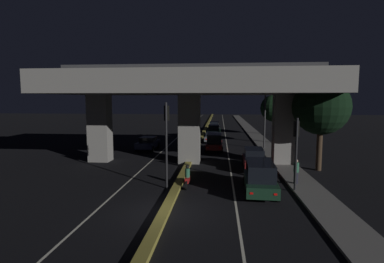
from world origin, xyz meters
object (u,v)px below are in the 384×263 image
at_px(traffic_light_right_of_median, 296,142).
at_px(car_silver_second_oncoming, 189,132).
at_px(car_dark_blue_lead_oncoming, 148,143).
at_px(car_dark_red_third, 214,142).
at_px(car_dark_green_fifth, 214,130).
at_px(car_dark_green_lead, 260,177).
at_px(car_dark_red_second, 254,159).
at_px(car_grey_sixth, 214,126).
at_px(street_lamp, 261,112).
at_px(pedestrian_on_sidewalk, 296,171).
at_px(traffic_light_left_of_median, 166,130).
at_px(motorcycle_red_filtering_near, 187,178).
at_px(car_grey_fourth, 212,137).

bearing_deg(traffic_light_right_of_median, car_silver_second_oncoming, 109.33).
bearing_deg(car_dark_blue_lead_oncoming, traffic_light_right_of_median, 43.50).
distance_m(traffic_light_right_of_median, car_dark_red_third, 15.64).
height_order(traffic_light_right_of_median, car_dark_blue_lead_oncoming, traffic_light_right_of_median).
bearing_deg(car_dark_green_fifth, car_dark_green_lead, -171.04).
relative_size(car_dark_red_second, car_silver_second_oncoming, 0.94).
bearing_deg(car_grey_sixth, street_lamp, -161.53).
distance_m(traffic_light_right_of_median, car_dark_blue_lead_oncoming, 19.37).
bearing_deg(car_dark_red_third, car_dark_blue_lead_oncoming, 92.20).
bearing_deg(street_lamp, car_dark_green_fifth, 115.48).
height_order(car_dark_red_second, car_dark_blue_lead_oncoming, car_dark_red_second).
height_order(car_dark_green_fifth, pedestrian_on_sidewalk, car_dark_green_fifth).
distance_m(car_grey_sixth, car_silver_second_oncoming, 9.38).
relative_size(traffic_light_left_of_median, car_silver_second_oncoming, 1.25).
height_order(car_dark_red_second, pedestrian_on_sidewalk, pedestrian_on_sidewalk).
relative_size(street_lamp, car_dark_green_fifth, 1.71).
bearing_deg(car_dark_blue_lead_oncoming, street_lamp, 99.51).
bearing_deg(car_dark_red_third, traffic_light_right_of_median, -159.67).
bearing_deg(car_dark_red_second, car_dark_green_fifth, 11.32).
distance_m(traffic_light_left_of_median, car_dark_green_lead, 6.49).
relative_size(car_dark_green_fifth, car_dark_blue_lead_oncoming, 1.03).
distance_m(street_lamp, motorcycle_red_filtering_near, 17.53).
height_order(street_lamp, motorcycle_red_filtering_near, street_lamp).
relative_size(car_dark_red_second, car_dark_green_fifth, 1.00).
bearing_deg(traffic_light_right_of_median, pedestrian_on_sidewalk, 73.09).
height_order(traffic_light_left_of_median, car_dark_green_lead, traffic_light_left_of_median).
relative_size(street_lamp, car_dark_red_third, 1.77).
distance_m(traffic_light_right_of_median, motorcycle_red_filtering_near, 7.22).
bearing_deg(pedestrian_on_sidewalk, traffic_light_right_of_median, -106.91).
bearing_deg(traffic_light_right_of_median, car_dark_green_lead, -167.79).
relative_size(traffic_light_left_of_median, car_grey_fourth, 1.39).
xyz_separation_m(car_dark_red_third, car_silver_second_oncoming, (-4.13, 12.18, -0.23)).
distance_m(car_dark_red_second, car_grey_fourth, 15.50).
height_order(traffic_light_right_of_median, car_dark_green_lead, traffic_light_right_of_median).
bearing_deg(pedestrian_on_sidewalk, car_dark_green_fifth, 102.68).
bearing_deg(car_grey_fourth, pedestrian_on_sidewalk, -161.15).
height_order(street_lamp, car_dark_red_third, street_lamp).
bearing_deg(pedestrian_on_sidewalk, car_dark_red_second, 117.06).
height_order(traffic_light_right_of_median, car_dark_green_fifth, traffic_light_right_of_median).
xyz_separation_m(car_grey_sixth, car_dark_blue_lead_oncoming, (-7.15, -21.00, -0.12)).
bearing_deg(car_grey_sixth, pedestrian_on_sidewalk, -167.89).
distance_m(street_lamp, car_dark_green_lead, 17.04).
height_order(car_dark_red_third, car_grey_fourth, car_dark_red_third).
xyz_separation_m(car_dark_green_fifth, motorcycle_red_filtering_near, (-1.20, -27.48, -0.29)).
relative_size(traffic_light_right_of_median, motorcycle_red_filtering_near, 2.48).
height_order(car_grey_fourth, car_silver_second_oncoming, car_silver_second_oncoming).
height_order(street_lamp, car_grey_sixth, street_lamp).
xyz_separation_m(car_grey_fourth, car_dark_blue_lead_oncoming, (-7.13, -6.47, 0.02)).
height_order(traffic_light_left_of_median, car_dark_blue_lead_oncoming, traffic_light_left_of_median).
xyz_separation_m(car_grey_sixth, car_silver_second_oncoming, (-3.73, -8.60, -0.11)).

